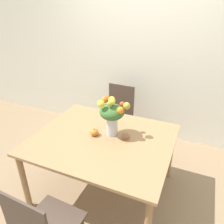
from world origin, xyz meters
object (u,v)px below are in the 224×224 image
object	(u,v)px
flower_vase	(112,114)
dining_chair_near_window	(118,116)
pumpkin	(94,132)
turkey_figurine	(126,135)

from	to	relation	value
flower_vase	dining_chair_near_window	distance (m)	1.02
dining_chair_near_window	pumpkin	bearing A→B (deg)	-80.63
pumpkin	turkey_figurine	size ratio (longest dim) A/B	0.79
turkey_figurine	dining_chair_near_window	distance (m)	1.02
flower_vase	pumpkin	bearing A→B (deg)	-149.15
flower_vase	dining_chair_near_window	bearing A→B (deg)	108.13
pumpkin	dining_chair_near_window	xyz separation A→B (m)	(-0.12, 0.95, -0.29)
flower_vase	dining_chair_near_window	world-z (taller)	flower_vase
flower_vase	pumpkin	distance (m)	0.28
flower_vase	turkey_figurine	bearing A→B (deg)	-5.75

